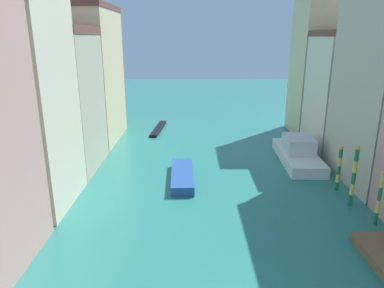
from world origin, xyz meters
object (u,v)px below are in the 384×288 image
Objects in this scene: mooring_pole_2 at (339,168)px; motorboat_0 at (182,176)px; gondola_black at (159,129)px; mooring_pole_0 at (380,198)px; mooring_pole_1 at (354,176)px; vaporetto_white at (298,153)px.

mooring_pole_2 is 14.04m from motorboat_0.
motorboat_0 is (3.98, -18.87, 0.24)m from gondola_black.
gondola_black is at bearing 101.90° from motorboat_0.
mooring_pole_0 is 0.83× the size of mooring_pole_1.
vaporetto_white is at bearing 96.93° from mooring_pole_1.
vaporetto_white is (-1.35, 7.47, -1.10)m from mooring_pole_2.
motorboat_0 is at bearing -157.21° from vaporetto_white.
vaporetto_white is at bearing 97.51° from mooring_pole_0.
mooring_pole_0 is at bearing -56.25° from gondola_black.
mooring_pole_1 is 29.99m from gondola_black.
mooring_pole_2 is 7.67m from vaporetto_white.
mooring_pole_2 is 0.47× the size of gondola_black.
gondola_black is at bearing 130.02° from mooring_pole_2.
motorboat_0 is (-12.41, -5.21, -0.57)m from vaporetto_white.
mooring_pole_1 reaches higher than mooring_pole_2.
vaporetto_white reaches higher than motorboat_0.
mooring_pole_1 is 0.66× the size of motorboat_0.
mooring_pole_0 reaches higher than motorboat_0.
vaporetto_white is 13.47m from motorboat_0.
vaporetto_white is at bearing -39.81° from gondola_black.
mooring_pole_2 is at bearing -79.73° from vaporetto_white.
mooring_pole_0 is at bearing -82.49° from vaporetto_white.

